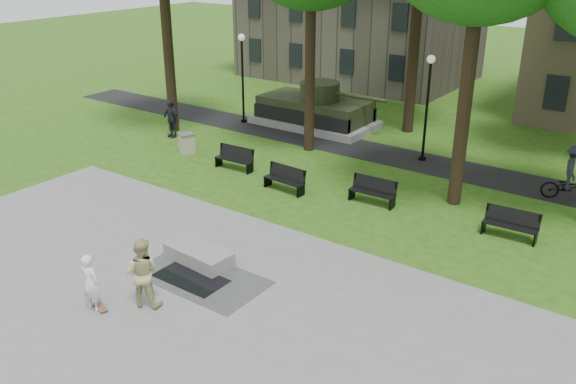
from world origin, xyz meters
name	(u,v)px	position (x,y,z in m)	size (l,w,h in m)	color
ground	(239,266)	(0.00, 0.00, 0.00)	(120.00, 120.00, 0.00)	#264911
plaza	(108,348)	(0.00, -5.00, 0.01)	(22.00, 16.00, 0.02)	gray
footpath	(409,159)	(0.00, 12.00, 0.01)	(44.00, 2.60, 0.01)	black
building_left	(360,25)	(-11.00, 26.50, 3.60)	(15.00, 10.00, 7.20)	#4C443D
lamp_left	(242,71)	(-10.00, 12.30, 2.79)	(0.36, 0.36, 4.73)	black
lamp_mid	(428,100)	(0.50, 12.30, 2.79)	(0.36, 0.36, 4.73)	black
tank_monument	(315,110)	(-6.46, 14.00, 0.86)	(7.45, 3.40, 2.40)	gray
puddle	(191,278)	(-0.67, -1.42, 0.02)	(2.20, 1.20, 0.00)	black
concrete_block	(199,255)	(-1.18, -0.52, 0.24)	(2.20, 1.00, 0.45)	gray
skateboard	(99,306)	(-1.62, -3.99, 0.06)	(0.78, 0.20, 0.07)	brown
skateboarder	(91,282)	(-1.68, -4.11, 0.84)	(0.60, 0.39, 1.65)	white
friend_watching	(143,272)	(-0.70, -3.14, 1.02)	(0.97, 0.76, 2.00)	tan
pedestrian_walker	(171,119)	(-11.22, 8.14, 0.95)	(1.11, 0.46, 1.90)	black
cyclist	(571,178)	(6.94, 11.30, 0.90)	(2.11, 1.26, 2.19)	black
park_bench_0	(235,157)	(-5.63, 6.46, 0.52)	(1.82, 0.62, 1.00)	black
park_bench_1	(285,178)	(-2.43, 5.75, 0.52)	(1.83, 0.64, 1.00)	black
park_bench_2	(373,190)	(1.01, 6.68, 0.52)	(1.81, 0.59, 1.00)	black
park_bench_3	(511,223)	(6.13, 6.82, 0.52)	(1.82, 0.61, 1.00)	black
trash_bin	(187,143)	(-8.83, 6.74, 0.49)	(0.87, 0.87, 0.96)	#AAA58C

